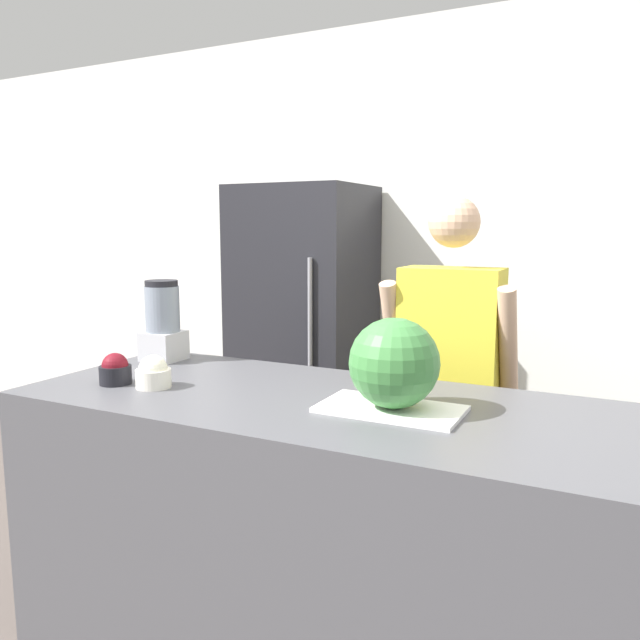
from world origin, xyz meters
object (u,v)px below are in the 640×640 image
Objects in this scene: person at (449,386)px; bowl_cherries at (115,370)px; watermelon at (394,363)px; bowl_cream at (153,374)px; blender at (163,322)px; refrigerator at (304,335)px.

person is 14.25× the size of bowl_cherries.
person is 5.84× the size of watermelon.
bowl_cream is 0.47m from blender.
watermelon is 0.82× the size of blender.
watermelon is 0.85m from bowl_cream.
refrigerator is 1.52m from bowl_cream.
person is (1.02, -0.63, -0.04)m from refrigerator.
bowl_cream is at bearing -53.91° from blender.
refrigerator is 1.16m from blender.
watermelon is at bearing 6.50° from bowl_cream.
person reaches higher than bowl_cherries.
blender is (-0.11, 0.39, 0.11)m from bowl_cherries.
blender is at bearing 106.37° from bowl_cherries.
bowl_cherries is 0.42m from blender.
bowl_cherries is 0.15m from bowl_cream.
bowl_cherries is at bearing -137.01° from person.
refrigerator is 1.07× the size of person.
bowl_cherries is at bearing -173.26° from watermelon.
person is at bearing 92.54° from watermelon.
blender is (-0.05, -1.14, 0.23)m from refrigerator.
person is 1.32m from bowl_cherries.
bowl_cream is (0.15, 0.02, -0.00)m from bowl_cherries.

